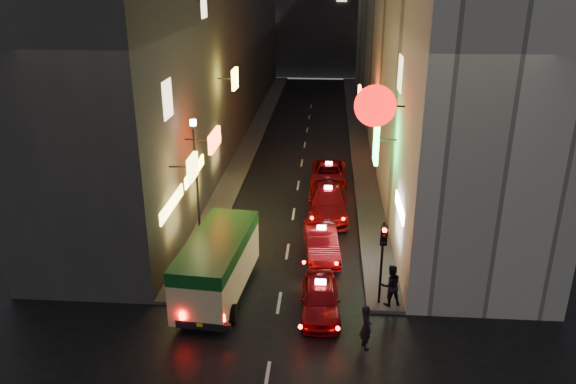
% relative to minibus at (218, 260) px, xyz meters
% --- Properties ---
extents(building_left, '(7.51, 52.00, 18.00)m').
position_rel_minibus_xyz_m(building_left, '(-5.47, 25.06, 7.36)').
color(building_left, '#393634').
rests_on(building_left, ground).
extents(building_right, '(8.14, 52.00, 18.00)m').
position_rel_minibus_xyz_m(building_right, '(10.53, 25.06, 7.36)').
color(building_right, beige).
rests_on(building_right, ground).
extents(sidewalk_left, '(1.50, 52.00, 0.15)m').
position_rel_minibus_xyz_m(sidewalk_left, '(-1.72, 25.07, -1.56)').
color(sidewalk_left, '#4C4947').
rests_on(sidewalk_left, ground).
extents(sidewalk_right, '(1.50, 52.00, 0.15)m').
position_rel_minibus_xyz_m(sidewalk_right, '(6.78, 25.07, -1.56)').
color(sidewalk_right, '#4C4947').
rests_on(sidewalk_right, ground).
extents(minibus, '(2.65, 6.20, 2.59)m').
position_rel_minibus_xyz_m(minibus, '(0.00, 0.00, 0.00)').
color(minibus, beige).
rests_on(minibus, ground).
extents(taxi_near, '(2.11, 4.76, 1.66)m').
position_rel_minibus_xyz_m(taxi_near, '(4.19, -0.99, -0.89)').
color(taxi_near, maroon).
rests_on(taxi_near, ground).
extents(taxi_second, '(2.59, 5.17, 1.75)m').
position_rel_minibus_xyz_m(taxi_second, '(4.14, 3.81, -0.85)').
color(taxi_second, maroon).
rests_on(taxi_second, ground).
extents(taxi_third, '(2.41, 5.66, 1.96)m').
position_rel_minibus_xyz_m(taxi_third, '(4.41, 8.61, -0.74)').
color(taxi_third, maroon).
rests_on(taxi_third, ground).
extents(taxi_far, '(2.04, 4.88, 1.72)m').
position_rel_minibus_xyz_m(taxi_far, '(4.43, 13.41, -0.86)').
color(taxi_far, maroon).
rests_on(taxi_far, ground).
extents(pedestrian_crossing, '(0.59, 0.73, 1.93)m').
position_rel_minibus_xyz_m(pedestrian_crossing, '(5.83, -3.07, -0.67)').
color(pedestrian_crossing, black).
rests_on(pedestrian_crossing, ground).
extents(pedestrian_sidewalk, '(0.83, 0.64, 1.95)m').
position_rel_minibus_xyz_m(pedestrian_sidewalk, '(6.94, -0.43, -0.51)').
color(pedestrian_sidewalk, black).
rests_on(pedestrian_sidewalk, sidewalk_right).
extents(traffic_light, '(0.26, 0.43, 3.50)m').
position_rel_minibus_xyz_m(traffic_light, '(6.53, -0.46, 1.05)').
color(traffic_light, black).
rests_on(traffic_light, sidewalk_right).
extents(lamp_post, '(0.28, 0.28, 6.22)m').
position_rel_minibus_xyz_m(lamp_post, '(-1.67, 4.07, 2.09)').
color(lamp_post, black).
rests_on(lamp_post, sidewalk_left).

